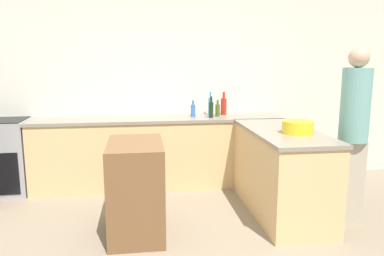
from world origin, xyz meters
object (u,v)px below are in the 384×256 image
object	(u,v)px
range_oven	(1,157)
olive_oil_bottle	(218,110)
island_table	(136,188)
mixing_bowl	(298,127)
wine_bottle_dark	(211,109)
dish_soap_bottle	(210,106)
person_at_peninsula	(353,128)
water_bottle_blue	(193,110)
hot_sauce_bottle	(224,106)

from	to	relation	value
range_oven	olive_oil_bottle	xyz separation A→B (m)	(2.79, -0.01, 0.55)
range_oven	island_table	bearing A→B (deg)	-38.94
mixing_bowl	wine_bottle_dark	size ratio (longest dim) A/B	1.13
wine_bottle_dark	dish_soap_bottle	size ratio (longest dim) A/B	0.88
person_at_peninsula	mixing_bowl	bearing A→B (deg)	165.42
olive_oil_bottle	water_bottle_blue	xyz separation A→B (m)	(-0.33, 0.02, -0.00)
island_table	wine_bottle_dark	size ratio (longest dim) A/B	3.26
range_oven	dish_soap_bottle	world-z (taller)	dish_soap_bottle
mixing_bowl	wine_bottle_dark	bearing A→B (deg)	120.32
olive_oil_bottle	dish_soap_bottle	xyz separation A→B (m)	(-0.07, 0.14, 0.04)
water_bottle_blue	person_at_peninsula	world-z (taller)	person_at_peninsula
island_table	wine_bottle_dark	xyz separation A→B (m)	(0.97, 1.27, 0.59)
wine_bottle_dark	water_bottle_blue	xyz separation A→B (m)	(-0.22, 0.12, -0.02)
range_oven	dish_soap_bottle	xyz separation A→B (m)	(2.72, 0.13, 0.59)
mixing_bowl	hot_sauce_bottle	world-z (taller)	hot_sauce_bottle
island_table	mixing_bowl	xyz separation A→B (m)	(1.66, 0.10, 0.54)
wine_bottle_dark	dish_soap_bottle	distance (m)	0.24
water_bottle_blue	island_table	bearing A→B (deg)	-118.42
range_oven	mixing_bowl	xyz separation A→B (m)	(3.37, -1.28, 0.53)
island_table	hot_sauce_bottle	distance (m)	2.02
mixing_bowl	olive_oil_bottle	bearing A→B (deg)	114.39
hot_sauce_bottle	dish_soap_bottle	bearing A→B (deg)	-177.63
mixing_bowl	water_bottle_blue	world-z (taller)	water_bottle_blue
wine_bottle_dark	water_bottle_blue	size ratio (longest dim) A/B	1.28
island_table	mixing_bowl	distance (m)	1.75
dish_soap_bottle	hot_sauce_bottle	distance (m)	0.19
range_oven	person_at_peninsula	bearing A→B (deg)	-19.98
island_table	water_bottle_blue	distance (m)	1.68
hot_sauce_bottle	island_table	bearing A→B (deg)	-128.24
island_table	olive_oil_bottle	world-z (taller)	olive_oil_bottle
olive_oil_bottle	dish_soap_bottle	size ratio (longest dim) A/B	0.69
island_table	mixing_bowl	world-z (taller)	mixing_bowl
water_bottle_blue	dish_soap_bottle	bearing A→B (deg)	24.97
mixing_bowl	person_at_peninsula	bearing A→B (deg)	-14.58
water_bottle_blue	wine_bottle_dark	bearing A→B (deg)	-28.46
mixing_bowl	island_table	bearing A→B (deg)	-176.48
wine_bottle_dark	dish_soap_bottle	world-z (taller)	dish_soap_bottle
person_at_peninsula	range_oven	bearing A→B (deg)	160.02
person_at_peninsula	dish_soap_bottle	bearing A→B (deg)	127.38
dish_soap_bottle	person_at_peninsula	distance (m)	1.95
dish_soap_bottle	water_bottle_blue	size ratio (longest dim) A/B	1.46
olive_oil_bottle	hot_sauce_bottle	size ratio (longest dim) A/B	0.70
hot_sauce_bottle	olive_oil_bottle	bearing A→B (deg)	-128.38
range_oven	hot_sauce_bottle	distance (m)	2.97
water_bottle_blue	range_oven	bearing A→B (deg)	-179.76
range_oven	mixing_bowl	bearing A→B (deg)	-20.80
olive_oil_bottle	dish_soap_bottle	world-z (taller)	dish_soap_bottle
mixing_bowl	water_bottle_blue	bearing A→B (deg)	125.07
person_at_peninsula	water_bottle_blue	bearing A→B (deg)	135.19
dish_soap_bottle	person_at_peninsula	world-z (taller)	person_at_peninsula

